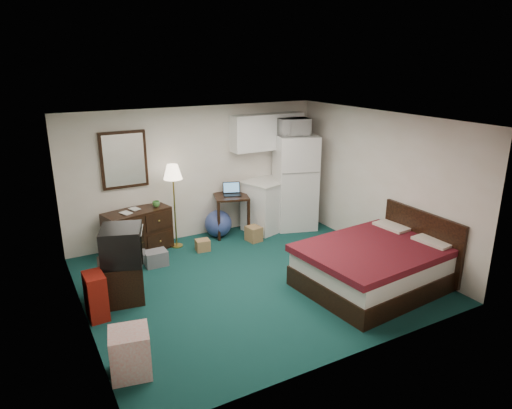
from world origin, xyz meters
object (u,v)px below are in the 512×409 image
tv_stand (121,281)px  fridge (295,182)px  floor_lamp (175,206)px  dresser (138,231)px  kitchen_counter (268,205)px  suitcase (96,296)px  desk (231,215)px  bed (373,267)px

tv_stand → fridge: bearing=27.7°
floor_lamp → tv_stand: (-1.35, -1.49, -0.49)m
dresser → tv_stand: bearing=-128.1°
kitchen_counter → suitcase: (-3.71, -1.81, -0.18)m
kitchen_counter → floor_lamp: bearing=162.6°
dresser → desk: desk is taller
floor_lamp → tv_stand: size_ratio=2.46×
fridge → bed: size_ratio=0.92×
tv_stand → suitcase: bearing=-131.3°
kitchen_counter → desk: bearing=157.9°
kitchen_counter → fridge: bearing=-31.1°
floor_lamp → desk: bearing=2.9°
dresser → kitchen_counter: 2.63m
dresser → tv_stand: (-0.69, -1.59, -0.10)m
suitcase → floor_lamp: bearing=43.9°
kitchen_counter → suitcase: kitchen_counter is taller
dresser → desk: 1.83m
tv_stand → floor_lamp: bearing=56.3°
dresser → bed: size_ratio=0.55×
desk → tv_stand: bearing=-131.3°
floor_lamp → bed: 3.64m
dresser → tv_stand: 1.74m
floor_lamp → suitcase: floor_lamp is taller
dresser → fridge: fridge is taller
dresser → suitcase: 2.22m
fridge → bed: fridge is taller
suitcase → desk: bearing=30.6°
kitchen_counter → tv_stand: size_ratio=1.57×
floor_lamp → tv_stand: floor_lamp is taller
kitchen_counter → bed: size_ratio=0.48×
floor_lamp → kitchen_counter: size_ratio=1.57×
bed → suitcase: 4.00m
kitchen_counter → tv_stand: kitchen_counter is taller
floor_lamp → tv_stand: bearing=-132.3°
floor_lamp → fridge: fridge is taller
tv_stand → kitchen_counter: bearing=32.6°
dresser → floor_lamp: 0.78m
kitchen_counter → fridge: (0.55, -0.14, 0.46)m
dresser → kitchen_counter: (2.62, -0.12, 0.10)m
dresser → fridge: size_ratio=0.60×
floor_lamp → kitchen_counter: 1.98m
bed → floor_lamp: bearing=120.1°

